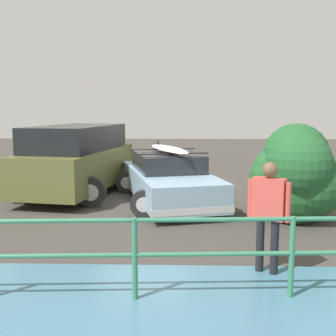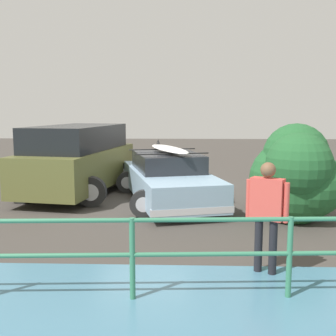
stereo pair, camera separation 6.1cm
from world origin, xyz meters
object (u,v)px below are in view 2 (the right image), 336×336
at_px(person_bystander, 267,207).
at_px(bush_near_left, 296,176).
at_px(suv_car, 78,159).
at_px(sedan_car, 169,178).

distance_m(person_bystander, bush_near_left, 3.19).
bearing_deg(person_bystander, suv_car, -53.58).
height_order(suv_car, person_bystander, suv_car).
bearing_deg(sedan_car, bush_near_left, 148.50).
height_order(person_bystander, bush_near_left, bush_near_left).
bearing_deg(bush_near_left, person_bystander, 68.27).
bearing_deg(suv_car, sedan_car, 160.96).
height_order(sedan_car, suv_car, suv_car).
xyz_separation_m(sedan_car, suv_car, (2.52, -0.87, 0.37)).
distance_m(suv_car, bush_near_left, 5.83).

